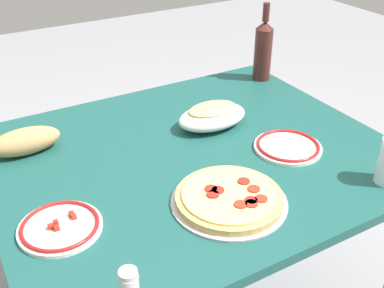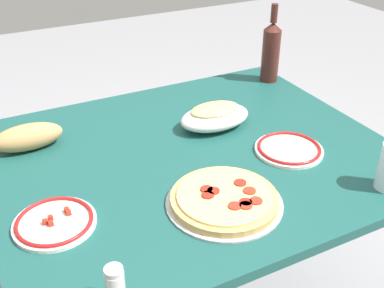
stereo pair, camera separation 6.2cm
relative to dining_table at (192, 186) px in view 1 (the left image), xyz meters
The scene contains 8 objects.
dining_table is the anchor object (origin of this frame).
pepperoni_pizza 0.30m from the dining_table, 98.61° to the right, with size 0.30×0.30×0.03m.
baked_pasta_dish 0.24m from the dining_table, 38.36° to the left, with size 0.24×0.15×0.08m.
wine_bottle 0.68m from the dining_table, 34.04° to the left, with size 0.07×0.07×0.31m.
side_plate_near 0.32m from the dining_table, 25.65° to the right, with size 0.21×0.21×0.02m.
side_plate_far 0.49m from the dining_table, 161.83° to the right, with size 0.20×0.20×0.02m.
bread_loaf 0.53m from the dining_table, 150.33° to the left, with size 0.21×0.09×0.08m, color tan.
spice_shaker 0.61m from the dining_table, 131.96° to the right, with size 0.04×0.04×0.09m.
Camera 1 is at (-0.61, -1.06, 1.51)m, focal length 44.25 mm.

